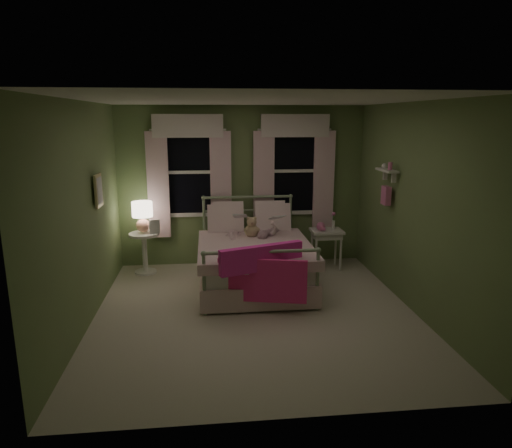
{
  "coord_description": "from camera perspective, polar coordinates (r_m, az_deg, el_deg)",
  "views": [
    {
      "loc": [
        -0.57,
        -5.33,
        2.41
      ],
      "look_at": [
        0.08,
        0.65,
        1.0
      ],
      "focal_mm": 32.0,
      "sensor_mm": 36.0,
      "label": 1
    }
  ],
  "objects": [
    {
      "name": "bud_vase",
      "position": [
        7.44,
        9.67,
        0.43
      ],
      "size": [
        0.06,
        0.06,
        0.28
      ],
      "color": "white",
      "rests_on": "nightstand_right"
    },
    {
      "name": "bed",
      "position": [
        6.67,
        -0.32,
        -4.47
      ],
      "size": [
        1.58,
        2.04,
        1.18
      ],
      "color": "white",
      "rests_on": "ground"
    },
    {
      "name": "window_right",
      "position": [
        7.53,
        4.78,
        7.15
      ],
      "size": [
        1.34,
        0.13,
        1.96
      ],
      "color": "black",
      "rests_on": "room_shell"
    },
    {
      "name": "table_lamp",
      "position": [
        7.25,
        -14.01,
        1.23
      ],
      "size": [
        0.32,
        0.32,
        0.48
      ],
      "color": "#F7AB92",
      "rests_on": "nightstand_left"
    },
    {
      "name": "framed_picture",
      "position": [
        6.15,
        -19.07,
        3.97
      ],
      "size": [
        0.03,
        0.32,
        0.42
      ],
      "color": "beige",
      "rests_on": "room_shell"
    },
    {
      "name": "book_right",
      "position": [
        6.73,
        1.9,
        0.4
      ],
      "size": [
        0.22,
        0.15,
        0.26
      ],
      "primitive_type": "imported",
      "rotation": [
        1.22,
        0.0,
        0.21
      ],
      "color": "beige",
      "rests_on": "child_right"
    },
    {
      "name": "teddy_bear",
      "position": [
        6.81,
        -0.55,
        -0.54
      ],
      "size": [
        0.24,
        0.2,
        0.33
      ],
      "color": "tan",
      "rests_on": "bed"
    },
    {
      "name": "pink_toy",
      "position": [
        7.35,
        8.11,
        -0.32
      ],
      "size": [
        0.14,
        0.19,
        0.14
      ],
      "color": "pink",
      "rests_on": "nightstand_right"
    },
    {
      "name": "wall_shelf",
      "position": [
        6.57,
        16.02,
        4.94
      ],
      "size": [
        0.15,
        0.5,
        0.6
      ],
      "color": "white",
      "rests_on": "room_shell"
    },
    {
      "name": "nightstand_right",
      "position": [
        7.42,
        8.81,
        -1.48
      ],
      "size": [
        0.5,
        0.4,
        0.64
      ],
      "color": "white",
      "rests_on": "ground"
    },
    {
      "name": "child_left",
      "position": [
        6.92,
        -2.99,
        0.73
      ],
      "size": [
        0.27,
        0.19,
        0.7
      ],
      "primitive_type": "imported",
      "rotation": [
        0.0,
        0.0,
        3.06
      ],
      "color": "#F7D1DD",
      "rests_on": "bed"
    },
    {
      "name": "pink_throw",
      "position": [
        5.63,
        0.74,
        -5.44
      ],
      "size": [
        1.08,
        0.46,
        0.71
      ],
      "color": "#F22FA6",
      "rests_on": "bed"
    },
    {
      "name": "book_left",
      "position": [
        6.67,
        -2.87,
        0.64
      ],
      "size": [
        0.21,
        0.14,
        0.26
      ],
      "primitive_type": "imported",
      "rotation": [
        1.22,
        0.0,
        -0.16
      ],
      "color": "beige",
      "rests_on": "child_left"
    },
    {
      "name": "room_shell",
      "position": [
        5.47,
        -0.06,
        1.5
      ],
      "size": [
        4.2,
        4.2,
        4.2
      ],
      "color": "beige",
      "rests_on": "ground"
    },
    {
      "name": "window_left",
      "position": [
        7.4,
        -8.35,
        6.95
      ],
      "size": [
        1.34,
        0.13,
        1.96
      ],
      "color": "black",
      "rests_on": "room_shell"
    },
    {
      "name": "nightstand_left",
      "position": [
        7.38,
        -13.78,
        -2.84
      ],
      "size": [
        0.46,
        0.46,
        0.65
      ],
      "color": "white",
      "rests_on": "ground"
    },
    {
      "name": "child_right",
      "position": [
        6.96,
        1.61,
        1.12
      ],
      "size": [
        0.46,
        0.43,
        0.77
      ],
      "primitive_type": "imported",
      "rotation": [
        0.0,
        0.0,
        2.67
      ],
      "color": "#F7D1DD",
      "rests_on": "bed"
    },
    {
      "name": "book_nightstand",
      "position": [
        7.23,
        -13.17,
        -1.18
      ],
      "size": [
        0.21,
        0.25,
        0.02
      ],
      "primitive_type": "imported",
      "rotation": [
        0.0,
        0.0,
        0.21
      ],
      "color": "beige",
      "rests_on": "nightstand_left"
    }
  ]
}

